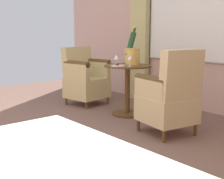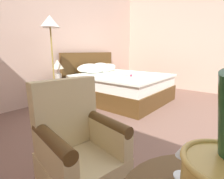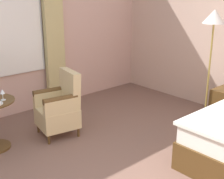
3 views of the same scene
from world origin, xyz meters
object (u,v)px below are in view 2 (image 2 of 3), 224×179
object	(u,v)px
bed	(117,85)
armchair_by_window	(78,152)
nightstand	(59,93)
bedside_lamp	(58,67)
wine_glass_near_edge	(185,152)
floor_lamp_brass	(51,31)

from	to	relation	value
bed	armchair_by_window	bearing A→B (deg)	-148.26
nightstand	bedside_lamp	bearing A→B (deg)	180.00
bed	bedside_lamp	size ratio (longest dim) A/B	4.69
nightstand	bedside_lamp	distance (m)	0.56
bedside_lamp	wine_glass_near_edge	world-z (taller)	bedside_lamp
bedside_lamp	floor_lamp_brass	bearing A→B (deg)	-137.19
bed	floor_lamp_brass	distance (m)	1.89
floor_lamp_brass	bedside_lamp	bearing A→B (deg)	42.81
bedside_lamp	armchair_by_window	xyz separation A→B (m)	(-1.41, -2.30, -0.40)
bedside_lamp	floor_lamp_brass	size ratio (longest dim) A/B	0.25
wine_glass_near_edge	armchair_by_window	bearing A→B (deg)	80.70
bedside_lamp	wine_glass_near_edge	size ratio (longest dim) A/B	3.07
nightstand	armchair_by_window	world-z (taller)	armchair_by_window
bedside_lamp	armchair_by_window	size ratio (longest dim) A/B	0.47
nightstand	armchair_by_window	size ratio (longest dim) A/B	0.55
bedside_lamp	nightstand	bearing A→B (deg)	0.00
wine_glass_near_edge	armchair_by_window	world-z (taller)	armchair_by_window
bed	armchair_by_window	world-z (taller)	bed
bedside_lamp	wine_glass_near_edge	xyz separation A→B (m)	(-1.54, -3.08, -0.03)
wine_glass_near_edge	bed	bearing A→B (deg)	41.25
bedside_lamp	wine_glass_near_edge	bearing A→B (deg)	-116.56
nightstand	wine_glass_near_edge	bearing A→B (deg)	-116.56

